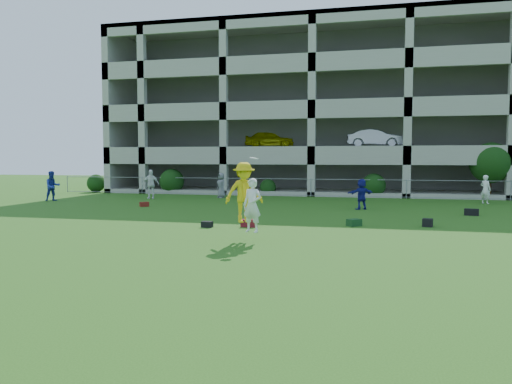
% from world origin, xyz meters
% --- Properties ---
extents(ground, '(100.00, 100.00, 0.00)m').
position_xyz_m(ground, '(0.00, 0.00, 0.00)').
color(ground, '#235114').
rests_on(ground, ground).
extents(bystander_a, '(1.07, 1.08, 1.76)m').
position_xyz_m(bystander_a, '(-14.46, 12.31, 0.88)').
color(bystander_a, '#213497').
rests_on(bystander_a, ground).
extents(bystander_b, '(1.14, 0.70, 1.81)m').
position_xyz_m(bystander_b, '(-9.51, 15.12, 0.91)').
color(bystander_b, white).
rests_on(bystander_b, ground).
extents(bystander_c, '(0.91, 0.91, 1.60)m').
position_xyz_m(bystander_c, '(-5.44, 16.80, 0.80)').
color(bystander_c, slate).
rests_on(bystander_c, ground).
extents(bystander_d, '(1.42, 1.17, 1.53)m').
position_xyz_m(bystander_d, '(3.43, 11.63, 0.76)').
color(bystander_d, navy).
rests_on(bystander_d, ground).
extents(bystander_e, '(0.69, 0.68, 1.60)m').
position_xyz_m(bystander_e, '(10.05, 16.35, 0.80)').
color(bystander_e, white).
rests_on(bystander_e, ground).
extents(bag_red_a, '(0.56, 0.32, 0.28)m').
position_xyz_m(bag_red_a, '(-0.47, 4.33, 0.14)').
color(bag_red_a, '#5A0F16').
rests_on(bag_red_a, ground).
extents(bag_black_b, '(0.41, 0.27, 0.22)m').
position_xyz_m(bag_black_b, '(-1.93, 3.87, 0.11)').
color(bag_black_b, black).
rests_on(bag_black_b, ground).
extents(bag_green_c, '(0.61, 0.59, 0.26)m').
position_xyz_m(bag_green_c, '(3.32, 5.50, 0.13)').
color(bag_green_c, '#14371B').
rests_on(bag_green_c, ground).
extents(crate_d, '(0.42, 0.42, 0.30)m').
position_xyz_m(crate_d, '(6.00, 5.94, 0.15)').
color(crate_d, black).
rests_on(crate_d, ground).
extents(bag_black_e, '(0.65, 0.42, 0.30)m').
position_xyz_m(bag_black_e, '(8.26, 10.14, 0.15)').
color(bag_black_e, black).
rests_on(bag_black_e, ground).
extents(bag_red_f, '(0.52, 0.51, 0.24)m').
position_xyz_m(bag_red_f, '(-7.68, 10.47, 0.12)').
color(bag_red_f, '#5D1510').
rests_on(bag_red_f, ground).
extents(frisbee_contest, '(1.39, 1.23, 2.28)m').
position_xyz_m(frisbee_contest, '(0.18, 1.38, 1.42)').
color(frisbee_contest, gold).
rests_on(frisbee_contest, ground).
extents(parking_garage, '(30.00, 14.00, 12.00)m').
position_xyz_m(parking_garage, '(0.00, 27.70, 6.01)').
color(parking_garage, '#9E998C').
rests_on(parking_garage, ground).
extents(fence, '(36.06, 0.06, 1.20)m').
position_xyz_m(fence, '(0.00, 19.00, 0.61)').
color(fence, gray).
rests_on(fence, ground).
extents(shrub_row, '(34.38, 2.52, 3.50)m').
position_xyz_m(shrub_row, '(4.59, 19.70, 1.51)').
color(shrub_row, '#163D11').
rests_on(shrub_row, ground).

